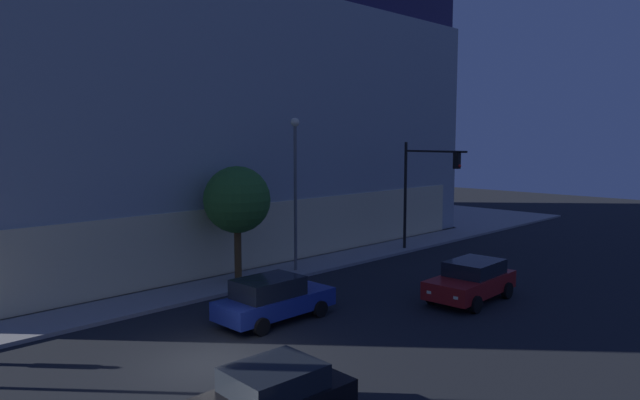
{
  "coord_description": "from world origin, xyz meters",
  "views": [
    {
      "loc": [
        -9.54,
        -14.07,
        6.81
      ],
      "look_at": [
        8.14,
        3.64,
        4.1
      ],
      "focal_mm": 32.05,
      "sensor_mm": 36.0,
      "label": 1
    }
  ],
  "objects_px": {
    "street_lamp_sidewalk": "(295,175)",
    "car_blue": "(273,299)",
    "car_black": "(266,399)",
    "car_red": "(471,280)",
    "modern_building": "(157,116)",
    "traffic_light_far_corner": "(423,180)",
    "sidewalk_tree": "(237,200)"
  },
  "relations": [
    {
      "from": "street_lamp_sidewalk",
      "to": "car_blue",
      "type": "xyz_separation_m",
      "value": [
        -5.8,
        -5.09,
        -4.14
      ]
    },
    {
      "from": "car_black",
      "to": "car_red",
      "type": "relative_size",
      "value": 0.97
    },
    {
      "from": "car_red",
      "to": "modern_building",
      "type": "bearing_deg",
      "value": 91.29
    },
    {
      "from": "modern_building",
      "to": "street_lamp_sidewalk",
      "type": "relative_size",
      "value": 4.35
    },
    {
      "from": "street_lamp_sidewalk",
      "to": "car_red",
      "type": "xyz_separation_m",
      "value": [
        1.86,
        -8.91,
        -4.12
      ]
    },
    {
      "from": "modern_building",
      "to": "car_blue",
      "type": "height_order",
      "value": "modern_building"
    },
    {
      "from": "traffic_light_far_corner",
      "to": "street_lamp_sidewalk",
      "type": "relative_size",
      "value": 0.84
    },
    {
      "from": "street_lamp_sidewalk",
      "to": "car_red",
      "type": "distance_m",
      "value": 9.99
    },
    {
      "from": "street_lamp_sidewalk",
      "to": "car_red",
      "type": "relative_size",
      "value": 1.66
    },
    {
      "from": "modern_building",
      "to": "sidewalk_tree",
      "type": "height_order",
      "value": "modern_building"
    },
    {
      "from": "traffic_light_far_corner",
      "to": "car_black",
      "type": "distance_m",
      "value": 22.31
    },
    {
      "from": "car_black",
      "to": "car_blue",
      "type": "distance_m",
      "value": 8.11
    },
    {
      "from": "car_black",
      "to": "car_blue",
      "type": "xyz_separation_m",
      "value": [
        5.38,
        6.07,
        0.07
      ]
    },
    {
      "from": "car_black",
      "to": "car_blue",
      "type": "bearing_deg",
      "value": 48.46
    },
    {
      "from": "modern_building",
      "to": "street_lamp_sidewalk",
      "type": "height_order",
      "value": "modern_building"
    },
    {
      "from": "car_blue",
      "to": "sidewalk_tree",
      "type": "bearing_deg",
      "value": 66.27
    },
    {
      "from": "modern_building",
      "to": "traffic_light_far_corner",
      "type": "xyz_separation_m",
      "value": [
        7.37,
        -17.52,
        -4.0
      ]
    },
    {
      "from": "street_lamp_sidewalk",
      "to": "modern_building",
      "type": "bearing_deg",
      "value": 85.29
    },
    {
      "from": "car_red",
      "to": "car_blue",
      "type": "bearing_deg",
      "value": 153.5
    },
    {
      "from": "traffic_light_far_corner",
      "to": "car_black",
      "type": "bearing_deg",
      "value": -154.4
    },
    {
      "from": "car_black",
      "to": "sidewalk_tree",
      "type": "bearing_deg",
      "value": 55.84
    },
    {
      "from": "sidewalk_tree",
      "to": "car_black",
      "type": "bearing_deg",
      "value": -124.16
    },
    {
      "from": "modern_building",
      "to": "car_black",
      "type": "bearing_deg",
      "value": -114.78
    },
    {
      "from": "traffic_light_far_corner",
      "to": "car_blue",
      "type": "xyz_separation_m",
      "value": [
        -14.48,
        -3.44,
        -3.54
      ]
    },
    {
      "from": "traffic_light_far_corner",
      "to": "street_lamp_sidewalk",
      "type": "distance_m",
      "value": 8.86
    },
    {
      "from": "car_blue",
      "to": "car_red",
      "type": "relative_size",
      "value": 1.02
    },
    {
      "from": "sidewalk_tree",
      "to": "car_black",
      "type": "xyz_separation_m",
      "value": [
        -7.69,
        -11.33,
        -3.2
      ]
    },
    {
      "from": "car_black",
      "to": "car_blue",
      "type": "relative_size",
      "value": 0.95
    },
    {
      "from": "modern_building",
      "to": "street_lamp_sidewalk",
      "type": "bearing_deg",
      "value": -94.71
    },
    {
      "from": "sidewalk_tree",
      "to": "car_blue",
      "type": "relative_size",
      "value": 1.15
    },
    {
      "from": "modern_building",
      "to": "car_blue",
      "type": "relative_size",
      "value": 7.1
    },
    {
      "from": "street_lamp_sidewalk",
      "to": "car_black",
      "type": "xyz_separation_m",
      "value": [
        -11.17,
        -11.15,
        -4.21
      ]
    }
  ]
}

